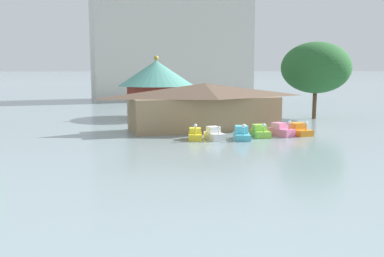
# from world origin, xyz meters

# --- Properties ---
(pedal_boat_yellow) EXTENTS (1.96, 2.71, 1.72)m
(pedal_boat_yellow) POSITION_xyz_m (5.05, 33.09, 0.47)
(pedal_boat_yellow) COLOR yellow
(pedal_boat_yellow) RESTS_ON ground
(pedal_boat_white) EXTENTS (1.47, 2.68, 1.48)m
(pedal_boat_white) POSITION_xyz_m (6.90, 32.58, 0.51)
(pedal_boat_white) COLOR white
(pedal_boat_white) RESTS_ON ground
(pedal_boat_cyan) EXTENTS (2.12, 3.08, 1.73)m
(pedal_boat_cyan) POSITION_xyz_m (9.56, 31.82, 0.53)
(pedal_boat_cyan) COLOR #4CB7CC
(pedal_boat_cyan) RESTS_ON ground
(pedal_boat_lime) EXTENTS (1.82, 2.81, 1.54)m
(pedal_boat_lime) POSITION_xyz_m (12.11, 32.89, 0.50)
(pedal_boat_lime) COLOR #8CCC3F
(pedal_boat_lime) RESTS_ON ground
(pedal_boat_pink) EXTENTS (2.20, 3.04, 1.73)m
(pedal_boat_pink) POSITION_xyz_m (14.46, 32.79, 0.55)
(pedal_boat_pink) COLOR pink
(pedal_boat_pink) RESTS_ON ground
(pedal_boat_orange) EXTENTS (1.95, 3.00, 1.60)m
(pedal_boat_orange) POSITION_xyz_m (16.61, 32.79, 0.51)
(pedal_boat_orange) COLOR orange
(pedal_boat_orange) RESTS_ON ground
(boathouse) EXTENTS (18.27, 6.58, 5.38)m
(boathouse) POSITION_xyz_m (8.25, 39.56, 2.82)
(boathouse) COLOR #9E7F5B
(boathouse) RESTS_ON ground
(green_roof_pavilion) EXTENTS (10.89, 10.89, 8.86)m
(green_roof_pavilion) POSITION_xyz_m (5.67, 53.34, 4.62)
(green_roof_pavilion) COLOR #993328
(green_roof_pavilion) RESTS_ON ground
(shoreline_tree_right) EXTENTS (9.65, 9.65, 10.73)m
(shoreline_tree_right) POSITION_xyz_m (26.72, 45.60, 7.15)
(shoreline_tree_right) COLOR brown
(shoreline_tree_right) RESTS_ON ground
(background_building_block) EXTENTS (36.51, 12.87, 25.08)m
(background_building_block) POSITION_xyz_m (17.70, 90.81, 12.56)
(background_building_block) COLOR beige
(background_building_block) RESTS_ON ground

